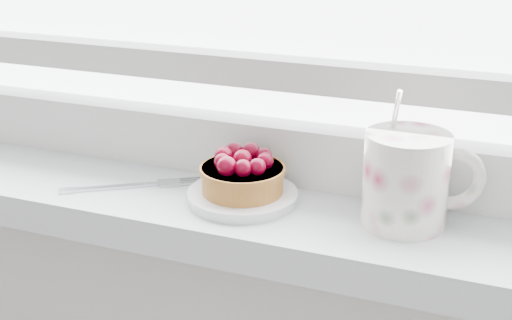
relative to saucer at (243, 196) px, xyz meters
The scene contains 4 objects.
saucer is the anchor object (origin of this frame).
raspberry_tart 0.03m from the saucer, 154.98° to the left, with size 0.09×0.09×0.05m.
floral_mug 0.19m from the saucer, ahead, with size 0.13×0.11×0.14m.
fork 0.14m from the saucer, behind, with size 0.15×0.10×0.00m.
Camera 1 is at (0.26, 1.21, 1.27)m, focal length 50.00 mm.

